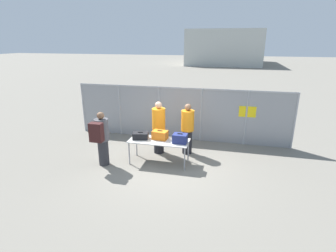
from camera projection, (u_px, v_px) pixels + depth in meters
ground_plane at (165, 164)px, 8.27m from camera, size 120.00×120.00×0.00m
fence_section at (180, 113)px, 10.09m from camera, size 8.32×0.07×2.05m
inspection_table at (159, 142)px, 8.19m from camera, size 1.88×0.79×0.76m
suitcase_black at (141, 136)px, 8.27m from camera, size 0.53×0.41×0.23m
suitcase_orange at (160, 135)px, 8.23m from camera, size 0.50×0.36×0.29m
suitcase_navy at (180, 138)px, 7.94m from camera, size 0.44×0.33×0.30m
traveler_hooded at (101, 137)px, 7.94m from camera, size 0.42×0.66×1.71m
security_worker_near at (159, 127)px, 8.87m from camera, size 0.45×0.45×1.81m
security_worker_far at (187, 128)px, 8.84m from camera, size 0.43×0.43×1.75m
utility_trailer at (238, 123)px, 11.08m from camera, size 3.60×1.90×0.70m
distant_hangar at (225, 47)px, 42.83m from camera, size 11.06×13.76×5.22m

